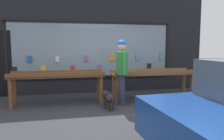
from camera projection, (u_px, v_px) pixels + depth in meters
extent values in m
plane|color=#2D2D33|center=(115.00, 111.00, 5.43)|extent=(40.00, 40.00, 0.00)
cube|color=black|center=(100.00, 40.00, 7.57)|extent=(7.61, 0.20, 3.60)
cube|color=gray|center=(92.00, 50.00, 7.42)|extent=(5.44, 0.03, 1.84)
cube|color=black|center=(92.00, 23.00, 7.31)|extent=(5.52, 0.06, 0.08)
cube|color=black|center=(92.00, 77.00, 7.52)|extent=(5.52, 0.06, 0.08)
cube|color=black|center=(6.00, 50.00, 6.86)|extent=(0.08, 0.06, 1.84)
cube|color=black|center=(166.00, 50.00, 7.97)|extent=(0.08, 0.06, 1.84)
cube|color=black|center=(14.00, 70.00, 6.93)|extent=(0.15, 0.03, 0.24)
cube|color=#2659B2|center=(29.00, 59.00, 6.99)|extent=(0.15, 0.03, 0.21)
cube|color=yellow|center=(43.00, 69.00, 7.12)|extent=(0.17, 0.03, 0.22)
cube|color=silver|center=(57.00, 59.00, 7.17)|extent=(0.13, 0.03, 0.20)
cube|color=red|center=(73.00, 69.00, 7.31)|extent=(0.13, 0.03, 0.23)
cube|color=#994CA5|center=(86.00, 58.00, 7.37)|extent=(0.13, 0.03, 0.21)
cube|color=#994CA5|center=(99.00, 68.00, 7.50)|extent=(0.15, 0.03, 0.24)
cube|color=orange|center=(112.00, 57.00, 7.54)|extent=(0.15, 0.03, 0.24)
cube|color=#2659B2|center=(125.00, 68.00, 7.68)|extent=(0.16, 0.03, 0.20)
cube|color=#5999A5|center=(137.00, 57.00, 7.73)|extent=(0.12, 0.03, 0.21)
cube|color=black|center=(149.00, 67.00, 7.87)|extent=(0.14, 0.03, 0.23)
cube|color=#5999A5|center=(162.00, 56.00, 7.92)|extent=(0.13, 0.03, 0.26)
cube|color=brown|center=(11.00, 94.00, 5.58)|extent=(0.09, 0.09, 0.77)
cube|color=brown|center=(101.00, 90.00, 6.08)|extent=(0.09, 0.09, 0.77)
cube|color=brown|center=(15.00, 90.00, 6.07)|extent=(0.09, 0.09, 0.77)
cube|color=brown|center=(98.00, 87.00, 6.56)|extent=(0.09, 0.09, 0.77)
cube|color=brown|center=(58.00, 76.00, 6.03)|extent=(2.55, 0.67, 0.04)
cube|color=brown|center=(57.00, 75.00, 5.73)|extent=(2.55, 0.07, 0.12)
cube|color=brown|center=(58.00, 72.00, 6.31)|extent=(2.55, 0.07, 0.12)
cube|color=#2659B2|center=(11.00, 77.00, 5.58)|extent=(0.15, 0.20, 0.02)
cube|color=yellow|center=(29.00, 75.00, 5.90)|extent=(0.17, 0.21, 0.02)
cube|color=yellow|center=(43.00, 76.00, 5.81)|extent=(0.18, 0.24, 0.02)
cube|color=orange|center=(57.00, 75.00, 5.98)|extent=(0.17, 0.20, 0.02)
cube|color=#994CA5|center=(72.00, 73.00, 6.30)|extent=(0.16, 0.18, 0.02)
cube|color=orange|center=(85.00, 75.00, 6.01)|extent=(0.19, 0.24, 0.02)
cube|color=#338C4C|center=(96.00, 73.00, 6.38)|extent=(0.17, 0.20, 0.02)
cube|color=brown|center=(118.00, 90.00, 6.16)|extent=(0.09, 0.09, 0.76)
cube|color=brown|center=(192.00, 86.00, 6.66)|extent=(0.09, 0.09, 0.76)
cube|color=brown|center=(114.00, 87.00, 6.64)|extent=(0.09, 0.09, 0.76)
cube|color=brown|center=(184.00, 84.00, 7.14)|extent=(0.09, 0.09, 0.76)
cube|color=brown|center=(153.00, 74.00, 6.61)|extent=(2.55, 0.67, 0.04)
cube|color=brown|center=(157.00, 73.00, 6.31)|extent=(2.55, 0.07, 0.12)
cube|color=brown|center=(150.00, 71.00, 6.89)|extent=(2.55, 0.07, 0.12)
cube|color=#994CA5|center=(118.00, 74.00, 6.18)|extent=(0.19, 0.24, 0.03)
cube|color=orange|center=(130.00, 72.00, 6.64)|extent=(0.19, 0.25, 0.02)
cube|color=black|center=(147.00, 73.00, 6.47)|extent=(0.14, 0.20, 0.02)
cube|color=orange|center=(160.00, 72.00, 6.69)|extent=(0.18, 0.21, 0.03)
cube|color=#338C4C|center=(175.00, 72.00, 6.72)|extent=(0.16, 0.24, 0.02)
cube|color=orange|center=(190.00, 72.00, 6.68)|extent=(0.14, 0.20, 0.03)
cylinder|color=#2D334C|center=(122.00, 90.00, 5.86)|extent=(0.14, 0.14, 0.86)
cylinder|color=#2D334C|center=(121.00, 89.00, 6.02)|extent=(0.14, 0.14, 0.86)
cube|color=#338C3F|center=(122.00, 63.00, 5.86)|extent=(0.23, 0.49, 0.61)
cylinder|color=#338C3F|center=(124.00, 63.00, 5.56)|extent=(0.09, 0.09, 0.58)
cylinder|color=#338C3F|center=(119.00, 62.00, 6.15)|extent=(0.09, 0.09, 0.58)
sphere|color=tan|center=(122.00, 47.00, 5.81)|extent=(0.23, 0.23, 0.23)
sphere|color=blue|center=(122.00, 44.00, 5.80)|extent=(0.22, 0.22, 0.22)
ellipsoid|color=black|center=(109.00, 98.00, 5.54)|extent=(0.31, 0.44, 0.24)
ellipsoid|color=black|center=(109.00, 98.00, 5.54)|extent=(0.29, 0.28, 0.25)
sphere|color=black|center=(106.00, 94.00, 5.76)|extent=(0.21, 0.21, 0.21)
cylinder|color=black|center=(113.00, 99.00, 5.32)|extent=(0.05, 0.10, 0.12)
cylinder|color=black|center=(109.00, 105.00, 5.70)|extent=(0.04, 0.04, 0.18)
cylinder|color=black|center=(105.00, 105.00, 5.65)|extent=(0.04, 0.04, 0.18)
cylinder|color=black|center=(113.00, 107.00, 5.48)|extent=(0.04, 0.04, 0.18)
cylinder|color=black|center=(109.00, 107.00, 5.43)|extent=(0.04, 0.04, 0.18)
cube|color=#193F19|center=(219.00, 81.00, 7.03)|extent=(0.57, 0.41, 0.93)
cube|color=brown|center=(219.00, 81.00, 7.03)|extent=(0.54, 0.25, 0.07)
cube|color=#193F19|center=(208.00, 80.00, 7.37)|extent=(0.57, 0.41, 0.93)
cube|color=brown|center=(208.00, 80.00, 7.37)|extent=(0.54, 0.25, 0.07)
cylinder|color=black|center=(176.00, 125.00, 3.64)|extent=(0.61, 0.21, 0.60)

